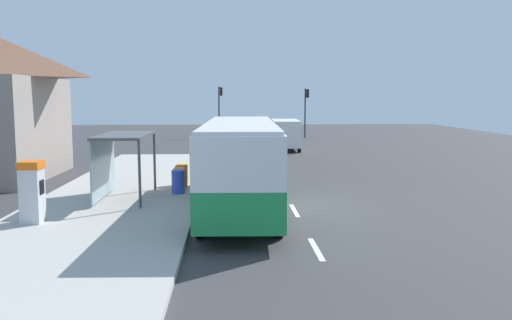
{
  "coord_description": "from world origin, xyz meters",
  "views": [
    {
      "loc": [
        -2.04,
        -20.22,
        4.11
      ],
      "look_at": [
        -1.0,
        2.07,
        1.5
      ],
      "focal_mm": 38.15,
      "sensor_mm": 36.0,
      "label": 1
    }
  ],
  "objects_px": {
    "bus": "(240,160)",
    "recycling_bin_blue": "(178,182)",
    "sedan_near": "(275,130)",
    "bus_shelter": "(117,149)",
    "recycling_bin_red": "(181,177)",
    "recycling_bin_yellow": "(182,174)",
    "ticket_machine": "(32,191)",
    "recycling_bin_orange": "(180,179)",
    "traffic_light_near_side": "(306,105)",
    "white_van": "(286,132)",
    "traffic_light_far_side": "(220,104)"
  },
  "relations": [
    {
      "from": "recycling_bin_red",
      "to": "traffic_light_near_side",
      "type": "distance_m",
      "value": 32.31
    },
    {
      "from": "ticket_machine",
      "to": "recycling_bin_red",
      "type": "height_order",
      "value": "ticket_machine"
    },
    {
      "from": "recycling_bin_red",
      "to": "recycling_bin_yellow",
      "type": "height_order",
      "value": "same"
    },
    {
      "from": "traffic_light_near_side",
      "to": "traffic_light_far_side",
      "type": "xyz_separation_m",
      "value": [
        -8.6,
        0.8,
        0.12
      ]
    },
    {
      "from": "recycling_bin_yellow",
      "to": "bus_shelter",
      "type": "distance_m",
      "value": 4.11
    },
    {
      "from": "recycling_bin_orange",
      "to": "bus_shelter",
      "type": "height_order",
      "value": "bus_shelter"
    },
    {
      "from": "sedan_near",
      "to": "recycling_bin_blue",
      "type": "relative_size",
      "value": 4.66
    },
    {
      "from": "recycling_bin_red",
      "to": "recycling_bin_orange",
      "type": "bearing_deg",
      "value": -90.0
    },
    {
      "from": "recycling_bin_yellow",
      "to": "traffic_light_far_side",
      "type": "relative_size",
      "value": 0.19
    },
    {
      "from": "bus_shelter",
      "to": "recycling_bin_yellow",
      "type": "bearing_deg",
      "value": 54.93
    },
    {
      "from": "sedan_near",
      "to": "bus_shelter",
      "type": "height_order",
      "value": "bus_shelter"
    },
    {
      "from": "recycling_bin_orange",
      "to": "recycling_bin_red",
      "type": "bearing_deg",
      "value": 90.0
    },
    {
      "from": "bus",
      "to": "sedan_near",
      "type": "distance_m",
      "value": 34.15
    },
    {
      "from": "ticket_machine",
      "to": "traffic_light_far_side",
      "type": "height_order",
      "value": "traffic_light_far_side"
    },
    {
      "from": "traffic_light_far_side",
      "to": "bus_shelter",
      "type": "bearing_deg",
      "value": -95.57
    },
    {
      "from": "bus",
      "to": "recycling_bin_red",
      "type": "xyz_separation_m",
      "value": [
        -2.49,
        4.11,
        -1.19
      ]
    },
    {
      "from": "bus",
      "to": "bus_shelter",
      "type": "relative_size",
      "value": 2.77
    },
    {
      "from": "recycling_bin_blue",
      "to": "bus_shelter",
      "type": "xyz_separation_m",
      "value": [
        -2.21,
        -1.05,
        1.44
      ]
    },
    {
      "from": "ticket_machine",
      "to": "recycling_bin_yellow",
      "type": "bearing_deg",
      "value": 60.18
    },
    {
      "from": "recycling_bin_yellow",
      "to": "traffic_light_near_side",
      "type": "distance_m",
      "value": 31.64
    },
    {
      "from": "recycling_bin_blue",
      "to": "traffic_light_near_side",
      "type": "relative_size",
      "value": 0.19
    },
    {
      "from": "bus",
      "to": "ticket_machine",
      "type": "bearing_deg",
      "value": -160.9
    },
    {
      "from": "ticket_machine",
      "to": "recycling_bin_blue",
      "type": "bearing_deg",
      "value": 50.82
    },
    {
      "from": "recycling_bin_yellow",
      "to": "ticket_machine",
      "type": "bearing_deg",
      "value": -119.82
    },
    {
      "from": "ticket_machine",
      "to": "recycling_bin_blue",
      "type": "relative_size",
      "value": 2.04
    },
    {
      "from": "recycling_bin_blue",
      "to": "recycling_bin_yellow",
      "type": "xyz_separation_m",
      "value": [
        0.0,
        2.1,
        0.0
      ]
    },
    {
      "from": "ticket_machine",
      "to": "white_van",
      "type": "bearing_deg",
      "value": 67.1
    },
    {
      "from": "bus",
      "to": "recycling_bin_blue",
      "type": "relative_size",
      "value": 11.65
    },
    {
      "from": "recycling_bin_yellow",
      "to": "bus_shelter",
      "type": "relative_size",
      "value": 0.24
    },
    {
      "from": "recycling_bin_red",
      "to": "ticket_machine",
      "type": "bearing_deg",
      "value": -122.46
    },
    {
      "from": "recycling_bin_orange",
      "to": "traffic_light_near_side",
      "type": "xyz_separation_m",
      "value": [
        9.7,
        31.41,
        2.61
      ]
    },
    {
      "from": "recycling_bin_yellow",
      "to": "recycling_bin_red",
      "type": "bearing_deg",
      "value": -90.0
    },
    {
      "from": "sedan_near",
      "to": "recycling_bin_blue",
      "type": "distance_m",
      "value": 31.86
    },
    {
      "from": "sedan_near",
      "to": "ticket_machine",
      "type": "bearing_deg",
      "value": -106.27
    },
    {
      "from": "white_van",
      "to": "recycling_bin_yellow",
      "type": "distance_m",
      "value": 18.81
    },
    {
      "from": "ticket_machine",
      "to": "bus_shelter",
      "type": "bearing_deg",
      "value": 64.85
    },
    {
      "from": "recycling_bin_blue",
      "to": "recycling_bin_red",
      "type": "relative_size",
      "value": 1.0
    },
    {
      "from": "bus",
      "to": "recycling_bin_orange",
      "type": "xyz_separation_m",
      "value": [
        -2.49,
        3.41,
        -1.19
      ]
    },
    {
      "from": "white_van",
      "to": "ticket_machine",
      "type": "xyz_separation_m",
      "value": [
        -10.45,
        -24.75,
        -0.17
      ]
    },
    {
      "from": "ticket_machine",
      "to": "recycling_bin_blue",
      "type": "height_order",
      "value": "ticket_machine"
    },
    {
      "from": "ticket_machine",
      "to": "bus_shelter",
      "type": "relative_size",
      "value": 0.48
    },
    {
      "from": "sedan_near",
      "to": "recycling_bin_blue",
      "type": "height_order",
      "value": "sedan_near"
    },
    {
      "from": "sedan_near",
      "to": "recycling_bin_yellow",
      "type": "relative_size",
      "value": 4.66
    },
    {
      "from": "white_van",
      "to": "traffic_light_near_side",
      "type": "relative_size",
      "value": 1.08
    },
    {
      "from": "ticket_machine",
      "to": "recycling_bin_red",
      "type": "relative_size",
      "value": 2.04
    },
    {
      "from": "recycling_bin_yellow",
      "to": "traffic_light_near_side",
      "type": "relative_size",
      "value": 0.19
    },
    {
      "from": "sedan_near",
      "to": "traffic_light_far_side",
      "type": "height_order",
      "value": "traffic_light_far_side"
    },
    {
      "from": "recycling_bin_red",
      "to": "traffic_light_far_side",
      "type": "relative_size",
      "value": 0.19
    },
    {
      "from": "recycling_bin_blue",
      "to": "traffic_light_far_side",
      "type": "relative_size",
      "value": 0.19
    },
    {
      "from": "recycling_bin_red",
      "to": "bus_shelter",
      "type": "distance_m",
      "value": 3.6
    }
  ]
}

